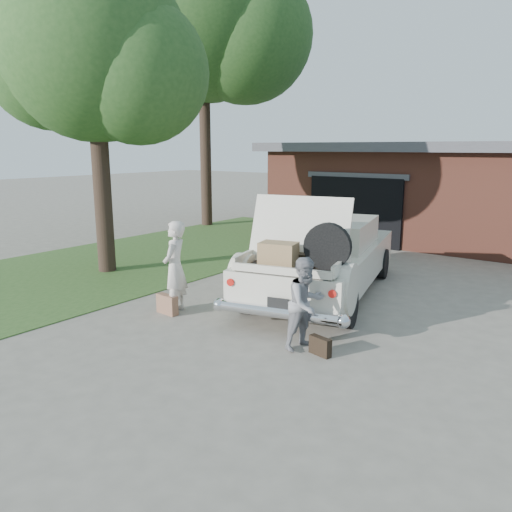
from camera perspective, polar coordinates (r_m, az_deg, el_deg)
The scene contains 10 objects.
ground at distance 9.40m, azimuth -2.21°, elevation -7.19°, with size 90.00×90.00×0.00m, color gray.
grass_strip at distance 15.18m, azimuth -11.29°, elevation 0.18°, with size 6.00×16.00×0.02m, color #2D4C1E.
house at distance 18.98m, azimuth 22.77°, elevation 6.93°, with size 12.80×7.80×3.30m.
tree_left at distance 13.25m, azimuth -17.89°, elevation 20.89°, with size 5.16×4.48×7.73m.
tree_back at distance 20.98m, azimuth -5.89°, elevation 25.23°, with size 7.78×6.77×11.58m.
sedan at distance 10.81m, azimuth 7.66°, elevation -0.11°, with size 3.46×6.00×2.27m.
woman_left at distance 9.63m, azimuth -9.25°, elevation -1.31°, with size 0.65×0.43×1.79m, color beige.
woman_right at distance 7.89m, azimuth 5.73°, elevation -5.42°, with size 0.72×0.56×1.49m, color gray.
suitcase_left at distance 9.77m, azimuth -10.11°, elevation -5.46°, with size 0.48×0.15×0.37m, color #895D46.
suitcase_right at distance 7.86m, azimuth 7.35°, elevation -10.18°, with size 0.38×0.12×0.29m, color black.
Camera 1 is at (5.59, -6.88, 3.14)m, focal length 35.00 mm.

